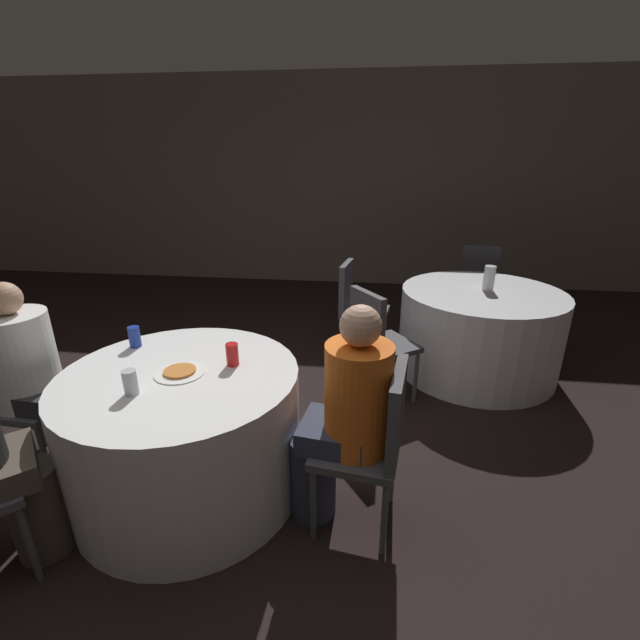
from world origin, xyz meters
TOP-DOWN VIEW (x-y plane):
  - ground_plane at (0.00, 0.00)m, footprint 16.00×16.00m
  - wall_back at (0.00, 4.47)m, footprint 16.00×0.06m
  - table_near at (-0.14, 0.12)m, footprint 1.23×1.23m
  - table_far at (1.75, 1.79)m, footprint 1.32×1.32m
  - chair_near_east at (0.87, -0.03)m, footprint 0.46×0.45m
  - chair_near_west at (-1.17, 0.17)m, footprint 0.42×0.42m
  - chair_far_southwest at (0.87, 1.17)m, footprint 0.56×0.56m
  - chair_far_north at (1.95, 2.84)m, footprint 0.47×0.47m
  - chair_far_west at (0.68, 1.95)m, footprint 0.46×0.46m
  - person_white_shirt at (-1.02, 0.16)m, footprint 0.52×0.36m
  - person_orange_shirt at (0.71, -0.00)m, footprint 0.49×0.34m
  - pizza_plate_near at (-0.14, 0.12)m, footprint 0.26×0.26m
  - soda_can_blue at (-0.53, 0.40)m, footprint 0.07×0.07m
  - soda_can_red at (0.11, 0.24)m, footprint 0.07×0.07m
  - soda_can_silver at (-0.27, -0.11)m, footprint 0.07×0.07m
  - bottle_far at (1.78, 1.82)m, footprint 0.09×0.09m

SIDE VIEW (x-z plane):
  - ground_plane at x=0.00m, z-range 0.00..0.00m
  - table_near at x=-0.14m, z-range 0.00..0.72m
  - table_far at x=1.75m, z-range 0.00..0.72m
  - chair_near_east at x=0.87m, z-range 0.09..0.98m
  - chair_near_west at x=-1.17m, z-range 0.09..0.98m
  - chair_far_southwest at x=0.87m, z-range 0.09..0.98m
  - chair_far_north at x=1.95m, z-range 0.09..0.98m
  - chair_far_west at x=0.68m, z-range 0.09..0.98m
  - person_orange_shirt at x=0.71m, z-range 0.00..1.17m
  - person_white_shirt at x=-1.02m, z-range 0.02..1.18m
  - pizza_plate_near at x=-0.14m, z-range 0.72..0.74m
  - soda_can_blue at x=-0.53m, z-range 0.72..0.84m
  - soda_can_red at x=0.11m, z-range 0.72..0.84m
  - soda_can_silver at x=-0.27m, z-range 0.72..0.84m
  - bottle_far at x=1.78m, z-range 0.72..0.93m
  - wall_back at x=0.00m, z-range 0.00..2.80m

